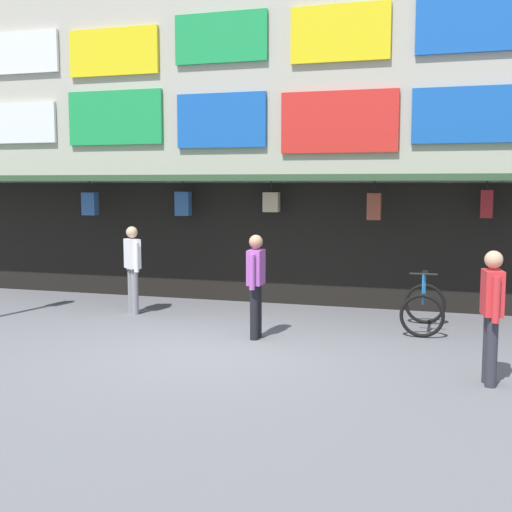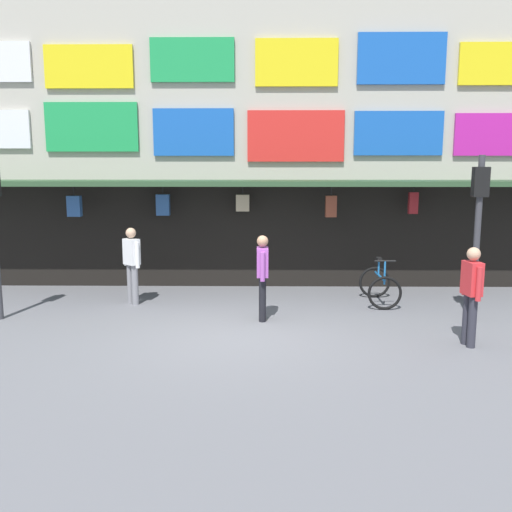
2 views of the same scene
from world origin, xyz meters
name	(u,v)px [view 2 (image 2 of 2)]	position (x,y,z in m)	size (l,w,h in m)	color
ground_plane	(238,334)	(0.00, 0.00, 0.00)	(80.00, 80.00, 0.00)	slate
shopfront	(245,127)	(0.00, 4.57, 3.96)	(18.00, 2.60, 8.00)	#B2AD9E
traffic_light_far	(478,212)	(4.55, 0.92, 2.14)	(0.30, 0.34, 3.20)	#38383D
bicycle_parked	(380,286)	(3.01, 2.25, 0.39)	(0.73, 1.16, 1.05)	black
pedestrian_in_purple	(262,273)	(0.44, 0.88, 0.95)	(0.22, 0.53, 1.68)	black
pedestrian_in_green	(471,291)	(3.92, -0.62, 0.95)	(0.27, 0.52, 1.68)	#2D2D38
pedestrian_in_red	(132,261)	(-2.40, 2.14, 0.95)	(0.41, 0.41, 1.68)	gray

